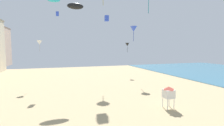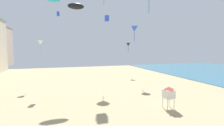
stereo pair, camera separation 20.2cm
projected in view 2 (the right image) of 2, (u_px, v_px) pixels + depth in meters
lifeguard_stand at (169, 93)px, 18.96m from camera, size 1.10×1.10×2.55m
kite_cyan_parafoil at (53, 0)px, 16.25m from camera, size 1.27×0.35×0.49m
kite_black_delta at (128, 45)px, 43.21m from camera, size 1.08×1.08×2.46m
kite_white_delta at (40, 43)px, 30.66m from camera, size 0.95×0.95×2.15m
kite_blue_box at (107, 18)px, 22.48m from camera, size 0.50×0.50×0.78m
kite_blue_delta at (134, 29)px, 34.84m from camera, size 1.42×1.42×3.22m
kite_black_parafoil at (76, 6)px, 27.22m from camera, size 2.69×0.75×1.05m
kite_blue_box_3 at (58, 14)px, 31.17m from camera, size 0.53×0.53×0.83m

